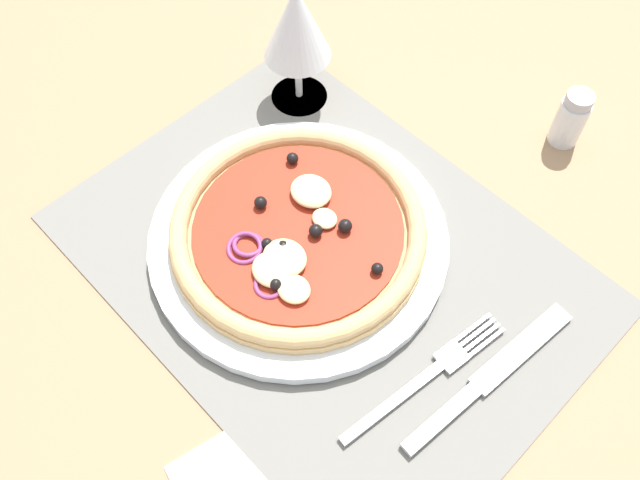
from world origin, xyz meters
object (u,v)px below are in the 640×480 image
Objects in this scene: fork at (432,372)px; pepper_shaker at (571,119)px; plate at (299,239)px; pizza at (298,230)px; knife at (491,375)px; wine_glass at (297,27)px.

pepper_shaker reaches higher than fork.
pizza reaches higher than plate.
plate is 21.86cm from knife.
wine_glass is (-36.09, 11.09, 9.41)cm from knife.
wine_glass reaches higher than pizza.
plate is at bearing 101.53° from knife.
fork is (17.88, -0.81, -2.17)cm from pizza.
knife is at bearing -40.52° from fork.
fork is 0.90× the size of knife.
pizza is 1.37× the size of fork.
pizza is at bearing -66.16° from plate.
wine_glass is at bearing 72.88° from fork.
fork is 1.21× the size of wine_glass.
plate is at bearing 94.25° from fork.
knife is 38.91cm from wine_glass.
pizza is (0.04, -0.09, 1.74)cm from plate.
knife is (3.79, 3.46, 0.03)cm from fork.
plate reaches higher than fork.
fork is at bearing -2.89° from plate.
wine_glass reaches higher than plate.
wine_glass is 2.22× the size of pepper_shaker.
wine_glass is 30.23cm from pepper_shaker.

